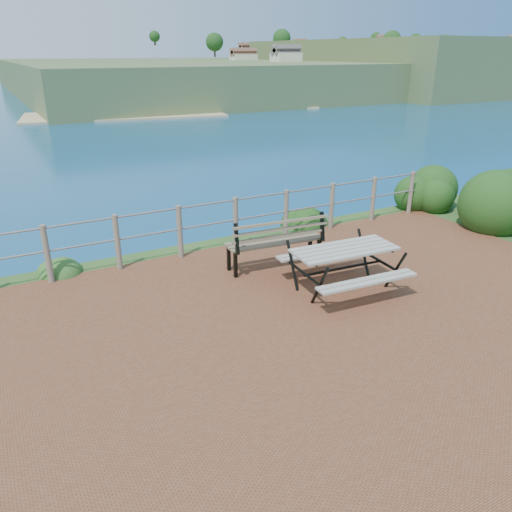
% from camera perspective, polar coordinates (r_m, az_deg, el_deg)
% --- Properties ---
extents(ground, '(10.00, 7.00, 0.12)m').
position_cam_1_polar(ground, '(7.33, 9.53, -7.40)').
color(ground, brown).
rests_on(ground, ground).
extents(safety_railing, '(9.40, 0.10, 1.00)m').
position_cam_1_polar(safety_railing, '(9.71, -2.34, 4.17)').
color(safety_railing, '#6B5B4C').
rests_on(safety_railing, ground).
extents(distant_bay, '(290.00, 232.36, 24.00)m').
position_cam_1_polar(distant_bay, '(272.89, 12.80, 20.77)').
color(distant_bay, '#3D542A').
rests_on(distant_bay, ground).
extents(picnic_table, '(1.71, 1.44, 0.70)m').
position_cam_1_polar(picnic_table, '(8.08, 9.97, -0.92)').
color(picnic_table, gray).
rests_on(picnic_table, ground).
extents(park_bench, '(1.78, 0.60, 0.99)m').
position_cam_1_polar(park_bench, '(8.74, 2.17, 2.62)').
color(park_bench, brown).
rests_on(park_bench, ground).
extents(shrub_right_front, '(1.58, 1.58, 2.24)m').
position_cam_1_polar(shrub_right_front, '(12.38, 25.13, 3.29)').
color(shrub_right_front, '#144114').
rests_on(shrub_right_front, ground).
extents(shrub_right_edge, '(1.20, 1.20, 1.70)m').
position_cam_1_polar(shrub_right_edge, '(13.18, 18.43, 5.35)').
color(shrub_right_edge, '#144114').
rests_on(shrub_right_edge, ground).
extents(shrub_lip_west, '(0.77, 0.77, 0.51)m').
position_cam_1_polar(shrub_lip_west, '(9.46, -21.64, -1.68)').
color(shrub_lip_west, '#215720').
rests_on(shrub_lip_west, ground).
extents(shrub_lip_east, '(0.80, 0.80, 0.56)m').
position_cam_1_polar(shrub_lip_east, '(11.37, 5.81, 3.79)').
color(shrub_lip_east, '#144114').
rests_on(shrub_lip_east, ground).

